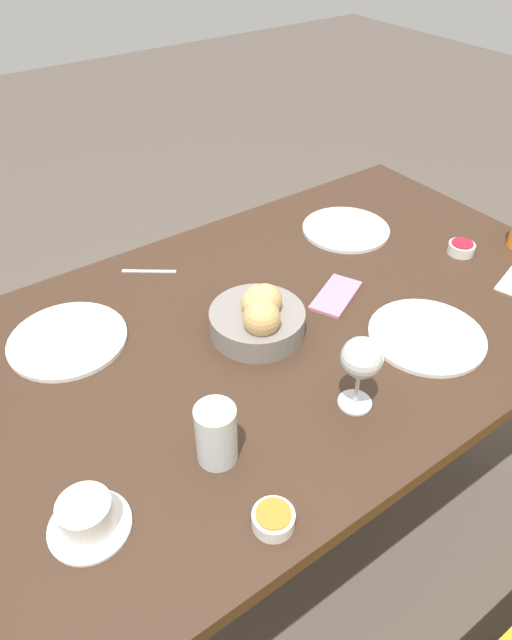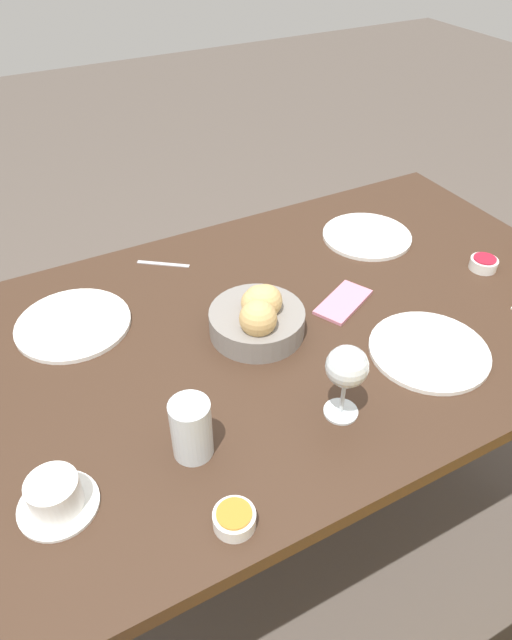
{
  "view_description": "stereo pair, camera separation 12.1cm",
  "coord_description": "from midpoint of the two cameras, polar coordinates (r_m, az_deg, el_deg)",
  "views": [
    {
      "loc": [
        0.61,
        0.76,
        1.57
      ],
      "look_at": [
        0.06,
        -0.0,
        0.8
      ],
      "focal_mm": 32.0,
      "sensor_mm": 36.0,
      "label": 1
    },
    {
      "loc": [
        0.5,
        0.82,
        1.57
      ],
      "look_at": [
        0.06,
        -0.0,
        0.8
      ],
      "focal_mm": 32.0,
      "sensor_mm": 36.0,
      "label": 2
    }
  ],
  "objects": [
    {
      "name": "spoon_coffee",
      "position": [
        1.44,
        -6.89,
        5.5
      ],
      "size": [
        0.11,
        0.09,
        0.0
      ],
      "color": "#B7B7BC",
      "rests_on": "dining_table"
    },
    {
      "name": "water_tumbler",
      "position": [
        0.96,
        -2.87,
        -11.0
      ],
      "size": [
        0.07,
        0.07,
        0.12
      ],
      "color": "silver",
      "rests_on": "dining_table"
    },
    {
      "name": "jam_bowl_berry",
      "position": [
        1.54,
        23.94,
        5.11
      ],
      "size": [
        0.07,
        0.07,
        0.03
      ],
      "color": "white",
      "rests_on": "dining_table"
    },
    {
      "name": "cell_phone",
      "position": [
        1.33,
        11.32,
        1.67
      ],
      "size": [
        0.17,
        0.13,
        0.01
      ],
      "color": "pink",
      "rests_on": "dining_table"
    },
    {
      "name": "bread_basket",
      "position": [
        1.2,
        3.06,
        0.31
      ],
      "size": [
        0.2,
        0.2,
        0.12
      ],
      "color": "gray",
      "rests_on": "dining_table"
    },
    {
      "name": "ground_plane",
      "position": [
        1.85,
        3.86,
        -19.12
      ],
      "size": [
        10.0,
        10.0,
        0.0
      ],
      "primitive_type": "plane",
      "color": "#564C44"
    },
    {
      "name": "coffee_cup",
      "position": [
        0.96,
        -15.93,
        -16.76
      ],
      "size": [
        0.13,
        0.13,
        0.06
      ],
      "color": "white",
      "rests_on": "dining_table"
    },
    {
      "name": "plate_near_left",
      "position": [
        1.58,
        13.22,
        8.11
      ],
      "size": [
        0.24,
        0.24,
        0.01
      ],
      "color": "white",
      "rests_on": "dining_table"
    },
    {
      "name": "jam_bowl_honey",
      "position": [
        0.92,
        1.81,
        -19.45
      ],
      "size": [
        0.07,
        0.07,
        0.03
      ],
      "color": "white",
      "rests_on": "dining_table"
    },
    {
      "name": "wine_glass",
      "position": [
        1.01,
        12.5,
        -4.96
      ],
      "size": [
        0.08,
        0.08,
        0.16
      ],
      "color": "silver",
      "rests_on": "dining_table"
    },
    {
      "name": "dining_table",
      "position": [
        1.32,
        5.13,
        -3.55
      ],
      "size": [
        1.54,
        0.91,
        0.77
      ],
      "color": "#3D281C",
      "rests_on": "ground_plane"
    },
    {
      "name": "plate_near_right",
      "position": [
        1.28,
        -15.28,
        -0.5
      ],
      "size": [
        0.25,
        0.25,
        0.01
      ],
      "color": "white",
      "rests_on": "dining_table"
    },
    {
      "name": "plate_far_center",
      "position": [
        1.25,
        19.61,
        -3.03
      ],
      "size": [
        0.25,
        0.25,
        0.01
      ],
      "color": "white",
      "rests_on": "dining_table"
    }
  ]
}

